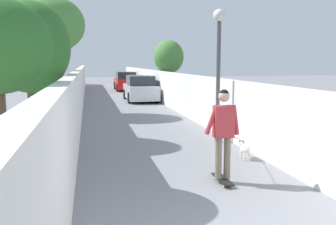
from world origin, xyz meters
TOP-DOWN VIEW (x-y plane):
  - ground_plane at (14.00, 0.00)m, footprint 80.00×80.00m
  - wall_left at (12.00, 2.35)m, footprint 48.00×0.30m
  - fence_right at (12.00, -2.35)m, footprint 48.00×0.30m
  - tree_left_mid at (7.50, 3.54)m, footprint 2.33×2.33m
  - tree_left_far at (13.00, 3.41)m, footprint 2.91×2.91m
  - tree_right_distant at (19.00, -3.17)m, footprint 1.90×1.90m
  - lamp_post at (6.16, -1.80)m, footprint 0.36×0.36m
  - skateboard at (2.62, -0.62)m, footprint 0.80×0.21m
  - person_skateboarder at (2.62, -0.62)m, footprint 0.23×0.71m
  - dog at (4.14, -1.77)m, footprint 1.81×1.27m
  - car_near at (18.15, -1.20)m, footprint 4.17×1.80m
  - car_far at (26.86, -1.20)m, footprint 4.30×1.80m

SIDE VIEW (x-z plane):
  - ground_plane at x=14.00m, z-range 0.00..0.00m
  - skateboard at x=2.62m, z-range 0.03..0.11m
  - dog at x=4.14m, z-range -0.25..0.80m
  - car_near at x=18.15m, z-range -0.05..1.49m
  - car_far at x=26.86m, z-range -0.05..1.49m
  - fence_right at x=12.00m, z-range 0.00..1.82m
  - wall_left at x=12.00m, z-range 0.00..1.99m
  - person_skateboarder at x=2.62m, z-range 0.24..1.99m
  - tree_right_distant at x=19.00m, z-range 0.78..4.52m
  - lamp_post at x=6.16m, z-range 0.75..4.60m
  - tree_left_mid at x=7.50m, z-range 0.70..4.83m
  - tree_left_far at x=13.00m, z-range 1.36..6.55m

